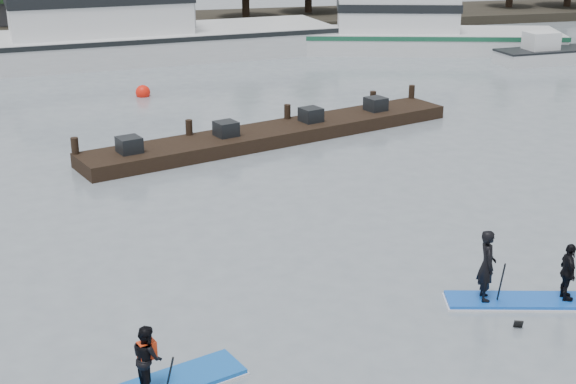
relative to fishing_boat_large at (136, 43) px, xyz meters
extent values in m
plane|color=slate|center=(1.93, -31.26, -0.86)|extent=(160.00, 160.00, 0.00)
cube|color=#2D281E|center=(1.93, 10.74, -0.56)|extent=(70.00, 8.00, 0.60)
cube|color=silver|center=(0.62, 0.07, -0.73)|extent=(20.66, 7.88, 2.69)
cube|color=white|center=(-1.78, -0.21, 2.07)|extent=(9.47, 5.05, 2.91)
cube|color=silver|center=(16.07, -1.67, -0.76)|extent=(15.18, 8.09, 2.09)
cube|color=white|center=(14.39, -1.18, 1.33)|extent=(7.15, 4.72, 2.09)
cube|color=silver|center=(21.19, -6.54, -0.49)|extent=(6.48, 2.34, 0.74)
cube|color=black|center=(3.59, -17.02, -0.63)|extent=(14.13, 6.34, 0.48)
sphere|color=#FF1C0C|center=(-0.43, -8.98, -0.86)|extent=(0.64, 0.64, 0.64)
imported|color=black|center=(-2.17, -31.65, -0.13)|extent=(0.62, 0.70, 1.21)
cube|color=red|center=(-2.17, -31.65, 0.01)|extent=(0.35, 0.29, 0.32)
cylinder|color=black|center=(-1.86, -31.78, -0.60)|extent=(0.20, 0.86, 1.48)
cube|color=blue|center=(5.76, -30.24, -0.81)|extent=(3.25, 1.54, 0.11)
imported|color=black|center=(4.99, -30.04, 0.03)|extent=(0.51, 0.64, 1.55)
cylinder|color=black|center=(5.17, -30.31, -0.42)|extent=(0.40, 0.88, 1.60)
imported|color=black|center=(6.63, -30.48, -0.12)|extent=(0.49, 0.79, 1.26)
camera|label=1|loc=(-2.78, -43.68, 7.17)|focal=50.00mm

